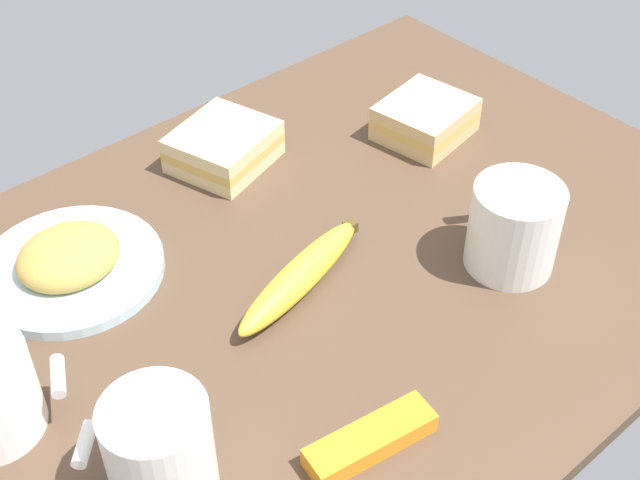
{
  "coord_description": "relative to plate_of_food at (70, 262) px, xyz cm",
  "views": [
    {
      "loc": [
        42.7,
        48.95,
        62.64
      ],
      "look_at": [
        0.0,
        0.0,
        5.0
      ],
      "focal_mm": 48.92,
      "sensor_mm": 36.0,
      "label": 1
    }
  ],
  "objects": [
    {
      "name": "snack_bar",
      "position": [
        -8.17,
        34.83,
        -0.43
      ],
      "size": [
        11.84,
        5.06,
        2.0
      ],
      "primitive_type": "cube",
      "rotation": [
        0.0,
        0.0,
        -0.16
      ],
      "color": "orange",
      "rests_on": "tabletop"
    },
    {
      "name": "coffee_mug_milky",
      "position": [
        -34.29,
        27.71,
        3.33
      ],
      "size": [
        9.76,
        11.29,
        9.26
      ],
      "color": "white",
      "rests_on": "tabletop"
    },
    {
      "name": "tabletop",
      "position": [
        -19.83,
        15.18,
        -2.43
      ],
      "size": [
        90.0,
        64.0,
        2.0
      ],
      "primitive_type": "cube",
      "color": "#4C3828",
      "rests_on": "ground"
    },
    {
      "name": "sandwich_side",
      "position": [
        -44.3,
        6.33,
        0.77
      ],
      "size": [
        11.68,
        10.84,
        4.4
      ],
      "color": "#DBB77A",
      "rests_on": "tabletop"
    },
    {
      "name": "sandwich_main",
      "position": [
        -22.68,
        -4.98,
        0.77
      ],
      "size": [
        13.22,
        12.5,
        4.4
      ],
      "color": "beige",
      "rests_on": "tabletop"
    },
    {
      "name": "plate_of_food",
      "position": [
        0.0,
        0.0,
        0.0
      ],
      "size": [
        18.48,
        18.48,
        4.37
      ],
      "color": "silver",
      "rests_on": "tabletop"
    },
    {
      "name": "coffee_mug_black",
      "position": [
        6.62,
        26.98,
        3.64
      ],
      "size": [
        9.98,
        9.87,
        9.87
      ],
      "color": "white",
      "rests_on": "tabletop"
    },
    {
      "name": "banana",
      "position": [
        -15.91,
        16.76,
        0.25
      ],
      "size": [
        19.14,
        7.92,
        3.36
      ],
      "color": "yellow",
      "rests_on": "tabletop"
    }
  ]
}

